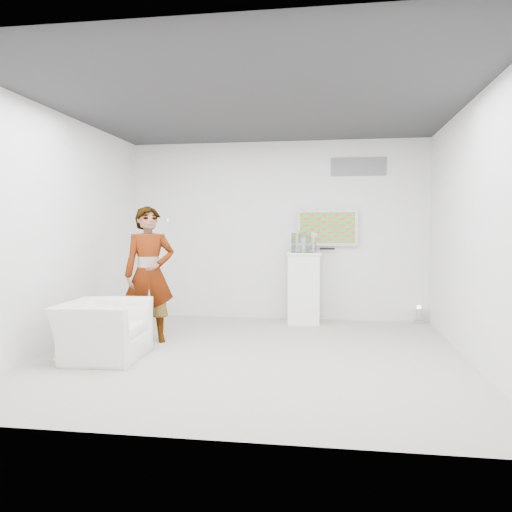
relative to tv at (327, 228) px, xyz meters
name	(u,v)px	position (x,y,z in m)	size (l,w,h in m)	color
room	(254,231)	(-0.85, -2.45, -0.05)	(5.01, 5.01, 3.00)	#A29F95
tv	(327,228)	(0.00, 0.00, 0.00)	(1.00, 0.08, 0.60)	#B9B8BD
logo_decal	(358,167)	(0.50, 0.04, 1.00)	(0.90, 0.02, 0.30)	slate
person	(149,274)	(-2.36, -1.98, -0.63)	(0.67, 0.44, 1.83)	white
armchair	(103,330)	(-2.59, -2.90, -1.21)	(1.03, 0.90, 0.67)	white
pedestal	(304,288)	(-0.37, -0.29, -0.98)	(0.56, 0.56, 1.15)	white
floor_uplight	(419,315)	(1.47, -0.09, -1.41)	(0.18, 0.18, 0.28)	silver
vitrine	(304,242)	(-0.37, -0.29, -0.24)	(0.32, 0.32, 0.32)	white
console	(304,245)	(-0.37, -0.29, -0.28)	(0.06, 0.18, 0.25)	white
wii_remote	(167,220)	(-2.19, -1.74, 0.10)	(0.04, 0.14, 0.04)	white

